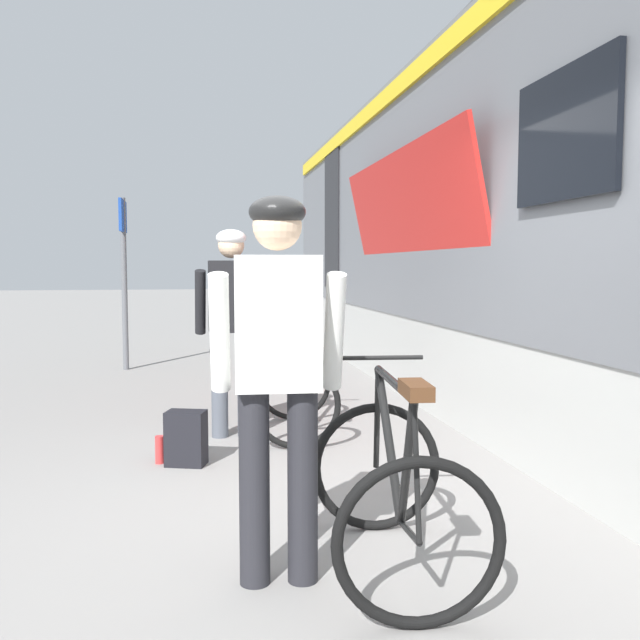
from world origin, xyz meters
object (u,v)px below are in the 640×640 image
object	(u,v)px
cyclist_near_in_white	(278,355)
backpack_on_platform	(186,438)
cyclist_far_in_dark	(232,314)
bicycle_far_silver	(295,388)
platform_sign_post	(124,254)
water_bottle_near_the_bikes	(400,479)
water_bottle_by_the_backpack	(160,450)
bicycle_near_black	(395,490)

from	to	relation	value
cyclist_near_in_white	backpack_on_platform	size ratio (longest dim) A/B	4.40
cyclist_far_in_dark	bicycle_far_silver	world-z (taller)	cyclist_far_in_dark
cyclist_near_in_white	platform_sign_post	size ratio (longest dim) A/B	0.73
water_bottle_near_the_bikes	cyclist_far_in_dark	bearing A→B (deg)	118.82
bicycle_far_silver	water_bottle_by_the_backpack	bearing A→B (deg)	-148.04
cyclist_near_in_white	water_bottle_near_the_bikes	world-z (taller)	cyclist_near_in_white
cyclist_far_in_dark	water_bottle_near_the_bikes	size ratio (longest dim) A/B	7.67
bicycle_near_black	water_bottle_by_the_backpack	bearing A→B (deg)	120.35
water_bottle_by_the_backpack	cyclist_near_in_white	bearing A→B (deg)	-72.45
bicycle_far_silver	bicycle_near_black	bearing A→B (deg)	-88.41
backpack_on_platform	water_bottle_by_the_backpack	distance (m)	0.23
backpack_on_platform	cyclist_near_in_white	bearing A→B (deg)	-59.10
bicycle_near_black	backpack_on_platform	world-z (taller)	bicycle_near_black
bicycle_far_silver	backpack_on_platform	world-z (taller)	bicycle_far_silver
cyclist_far_in_dark	backpack_on_platform	size ratio (longest dim) A/B	4.40
cyclist_far_in_dark	water_bottle_by_the_backpack	bearing A→B (deg)	-129.27
bicycle_near_black	water_bottle_by_the_backpack	distance (m)	2.37
bicycle_near_black	bicycle_far_silver	bearing A→B (deg)	91.59
bicycle_near_black	platform_sign_post	xyz separation A→B (m)	(-1.89, 6.76, 1.22)
bicycle_near_black	bicycle_far_silver	distance (m)	2.72
cyclist_far_in_dark	water_bottle_by_the_backpack	world-z (taller)	cyclist_far_in_dark
cyclist_near_in_white	platform_sign_post	world-z (taller)	platform_sign_post
bicycle_far_silver	water_bottle_by_the_backpack	world-z (taller)	bicycle_far_silver
water_bottle_near_the_bikes	bicycle_far_silver	bearing A→B (deg)	103.61
cyclist_far_in_dark	water_bottle_near_the_bikes	distance (m)	2.18
bicycle_near_black	cyclist_far_in_dark	bearing A→B (deg)	102.61
backpack_on_platform	bicycle_near_black	bearing A→B (deg)	-44.98
cyclist_far_in_dark	platform_sign_post	bearing A→B (deg)	107.62
cyclist_far_in_dark	bicycle_far_silver	distance (m)	0.84
cyclist_near_in_white	water_bottle_near_the_bikes	xyz separation A→B (m)	(0.89, 0.99, -0.94)
bicycle_far_silver	cyclist_near_in_white	bearing A→B (deg)	-99.90
cyclist_near_in_white	water_bottle_by_the_backpack	xyz separation A→B (m)	(-0.64, 2.02, -0.95)
bicycle_near_black	backpack_on_platform	distance (m)	2.19
cyclist_far_in_dark	water_bottle_near_the_bikes	world-z (taller)	cyclist_far_in_dark
bicycle_far_silver	platform_sign_post	xyz separation A→B (m)	(-1.81, 4.04, 1.22)
water_bottle_by_the_backpack	water_bottle_near_the_bikes	bearing A→B (deg)	-33.86
cyclist_far_in_dark	bicycle_far_silver	bearing A→B (deg)	-1.17
backpack_on_platform	platform_sign_post	world-z (taller)	platform_sign_post
cyclist_far_in_dark	platform_sign_post	distance (m)	4.26
bicycle_far_silver	platform_sign_post	bearing A→B (deg)	114.19
backpack_on_platform	water_bottle_near_the_bikes	distance (m)	1.63
backpack_on_platform	bicycle_far_silver	bearing A→B (deg)	58.12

